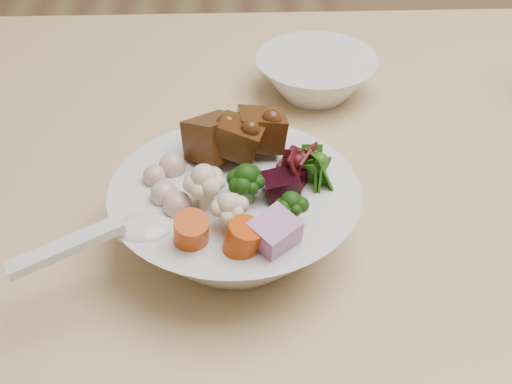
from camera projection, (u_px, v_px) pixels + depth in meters
chair_far at (422, 64)px, 1.57m from camera, size 0.54×0.54×0.92m
food_bowl at (237, 212)px, 0.72m from camera, size 0.25×0.25×0.13m
soup_spoon at (125, 234)px, 0.65m from camera, size 0.15×0.09×0.03m
side_bowl at (316, 76)px, 0.96m from camera, size 0.16×0.16×0.05m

